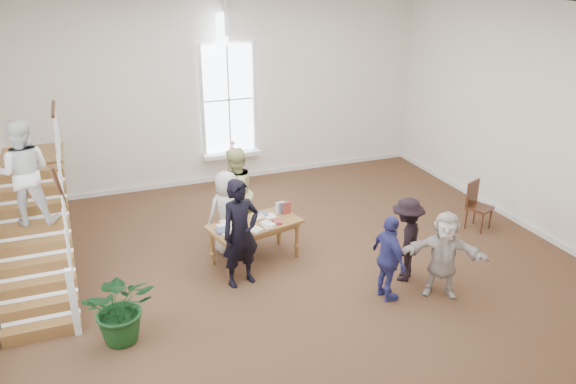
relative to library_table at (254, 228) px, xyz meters
name	(u,v)px	position (x,y,z in m)	size (l,w,h in m)	color
ground	(296,259)	(0.73, -0.21, -0.68)	(10.00, 10.00, 0.00)	#4B2B1D
room_shell	(232,165)	(0.73, 4.18, -0.28)	(10.49, 10.00, 10.00)	silver
staircase	(30,197)	(-3.61, 0.54, 0.94)	(1.10, 4.10, 2.92)	brown
library_table	(254,228)	(0.00, 0.00, 0.00)	(1.78, 1.18, 0.83)	brown
police_officer	(241,233)	(-0.44, -0.64, 0.27)	(0.69, 0.45, 1.90)	black
elderly_woman	(227,212)	(-0.34, 0.61, 0.11)	(0.78, 0.50, 1.59)	beige
person_yellow	(235,194)	(-0.04, 1.11, 0.24)	(0.90, 0.70, 1.85)	#C9C87D
woman_cluster_a	(389,259)	(1.65, -1.94, 0.06)	(0.86, 0.36, 1.48)	navy
woman_cluster_b	(406,240)	(2.25, -1.49, 0.07)	(0.97, 0.56, 1.50)	black
woman_cluster_c	(444,254)	(2.55, -2.14, 0.06)	(1.38, 0.44, 1.48)	beige
floor_plant	(121,306)	(-2.49, -1.53, -0.12)	(1.01, 0.87, 1.12)	#133D18
side_chair	(476,202)	(4.69, -0.26, -0.12)	(0.58, 0.58, 1.01)	#381F0F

